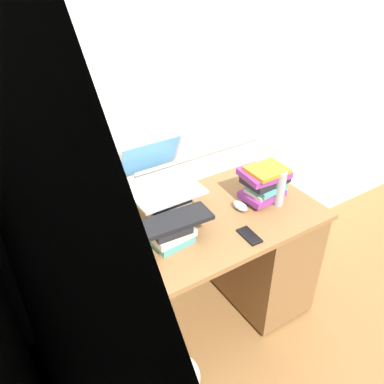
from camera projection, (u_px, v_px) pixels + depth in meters
name	position (u px, v px, depth m)	size (l,w,h in m)	color
ground_plane	(199.00, 318.00, 2.50)	(6.00, 6.00, 0.00)	olive
wall_back	(159.00, 97.00, 2.05)	(6.00, 0.06, 2.60)	silver
desk	(248.00, 251.00, 2.40)	(1.31, 0.69, 0.75)	olive
book_stack_tall	(167.00, 204.00, 2.09)	(0.24, 0.20, 0.14)	yellow
book_stack_keyboard_riser	(170.00, 232.00, 1.92)	(0.22, 0.19, 0.11)	teal
book_stack_side	(265.00, 182.00, 2.19)	(0.26, 0.20, 0.20)	#8C338C
laptop	(159.00, 177.00, 2.08)	(0.36, 0.35, 0.24)	#B7BABF
keyboard	(169.00, 223.00, 1.88)	(0.42, 0.14, 0.02)	black
computer_mouse	(240.00, 206.00, 2.17)	(0.06, 0.10, 0.04)	#A5A8AD
mug	(126.00, 244.00, 1.87)	(0.12, 0.08, 0.09)	white
water_bottle	(280.00, 188.00, 2.16)	(0.06, 0.06, 0.20)	#999EA5
cell_phone	(249.00, 236.00, 1.98)	(0.07, 0.14, 0.01)	black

